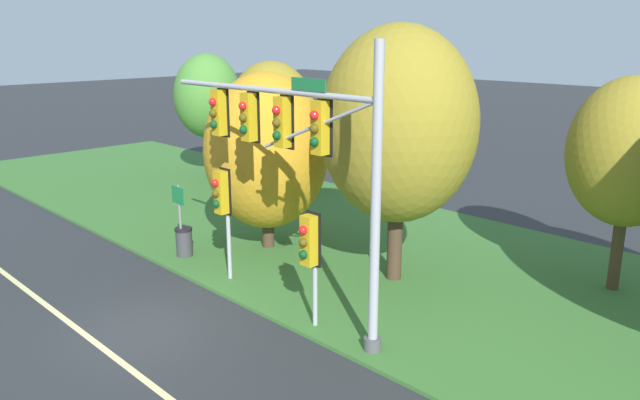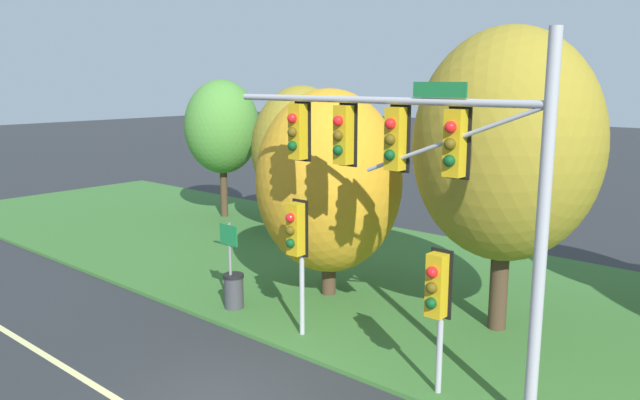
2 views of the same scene
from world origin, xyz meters
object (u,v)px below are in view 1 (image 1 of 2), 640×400
at_px(tree_nearest_road, 208,97).
at_px(traffic_signal_mast, 297,144).
at_px(pedestrian_signal_near_kerb, 222,200).
at_px(route_sign_post, 179,210).
at_px(pedestrian_signal_further_along, 310,247).
at_px(tree_tall_centre, 630,153).
at_px(tree_left_of_mast, 272,118).
at_px(trash_bin, 184,242).
at_px(tree_behind_signpost, 266,151).
at_px(tree_mid_verge, 398,125).

bearing_deg(tree_nearest_road, traffic_signal_mast, -27.33).
relative_size(pedestrian_signal_near_kerb, route_sign_post, 1.41).
relative_size(pedestrian_signal_further_along, tree_nearest_road, 0.48).
distance_m(pedestrian_signal_further_along, tree_tall_centre, 8.99).
height_order(tree_left_of_mast, trash_bin, tree_left_of_mast).
relative_size(traffic_signal_mast, tree_left_of_mast, 1.29).
height_order(pedestrian_signal_further_along, tree_behind_signpost, tree_behind_signpost).
height_order(pedestrian_signal_near_kerb, pedestrian_signal_further_along, pedestrian_signal_near_kerb).
distance_m(pedestrian_signal_further_along, trash_bin, 6.73).
bearing_deg(tree_tall_centre, trash_bin, -146.44).
distance_m(pedestrian_signal_near_kerb, tree_tall_centre, 11.10).
height_order(tree_tall_centre, trash_bin, tree_tall_centre).
bearing_deg(tree_tall_centre, tree_mid_verge, -141.73).
bearing_deg(pedestrian_signal_further_along, route_sign_post, 175.57).
xyz_separation_m(pedestrian_signal_near_kerb, tree_tall_centre, (8.16, 7.39, 1.46)).
bearing_deg(tree_behind_signpost, tree_left_of_mast, 138.58).
xyz_separation_m(tree_tall_centre, trash_bin, (-10.74, -7.12, -3.41)).
height_order(route_sign_post, tree_mid_verge, tree_mid_verge).
distance_m(tree_nearest_road, trash_bin, 12.09).
xyz_separation_m(pedestrian_signal_further_along, tree_mid_verge, (-0.58, 3.93, 2.42)).
xyz_separation_m(traffic_signal_mast, tree_nearest_road, (-14.83, 7.67, -0.44)).
bearing_deg(traffic_signal_mast, tree_left_of_mast, 142.56).
distance_m(traffic_signal_mast, tree_nearest_road, 16.70).
bearing_deg(tree_tall_centre, tree_behind_signpost, -154.29).
relative_size(tree_left_of_mast, tree_tall_centre, 0.98).
height_order(traffic_signal_mast, tree_behind_signpost, traffic_signal_mast).
bearing_deg(pedestrian_signal_near_kerb, route_sign_post, 176.21).
height_order(pedestrian_signal_further_along, tree_nearest_road, tree_nearest_road).
bearing_deg(tree_mid_verge, tree_left_of_mast, 158.07).
bearing_deg(tree_behind_signpost, pedestrian_signal_near_kerb, -63.40).
relative_size(pedestrian_signal_near_kerb, tree_mid_verge, 0.46).
bearing_deg(tree_left_of_mast, route_sign_post, -59.62).
distance_m(traffic_signal_mast, trash_bin, 7.06).
xyz_separation_m(pedestrian_signal_near_kerb, tree_left_of_mast, (-7.07, 7.79, 0.91)).
bearing_deg(traffic_signal_mast, pedestrian_signal_near_kerb, 177.95).
height_order(traffic_signal_mast, trash_bin, traffic_signal_mast).
bearing_deg(traffic_signal_mast, pedestrian_signal_further_along, -17.95).
bearing_deg(traffic_signal_mast, tree_nearest_road, 152.67).
xyz_separation_m(pedestrian_signal_near_kerb, tree_mid_verge, (3.35, 3.60, 2.08)).
relative_size(pedestrian_signal_further_along, tree_left_of_mast, 0.50).
distance_m(pedestrian_signal_near_kerb, tree_mid_verge, 5.34).
xyz_separation_m(pedestrian_signal_further_along, tree_left_of_mast, (-11.00, 8.13, 1.24)).
height_order(pedestrian_signal_further_along, tree_mid_verge, tree_mid_verge).
bearing_deg(traffic_signal_mast, tree_behind_signpost, 148.05).
distance_m(tree_nearest_road, tree_tall_centre, 19.73).
xyz_separation_m(tree_left_of_mast, trash_bin, (4.49, -7.53, -2.85)).
relative_size(tree_behind_signpost, trash_bin, 6.23).
relative_size(traffic_signal_mast, tree_nearest_road, 1.24).
height_order(tree_left_of_mast, tree_behind_signpost, tree_left_of_mast).
bearing_deg(trash_bin, tree_nearest_road, 140.98).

